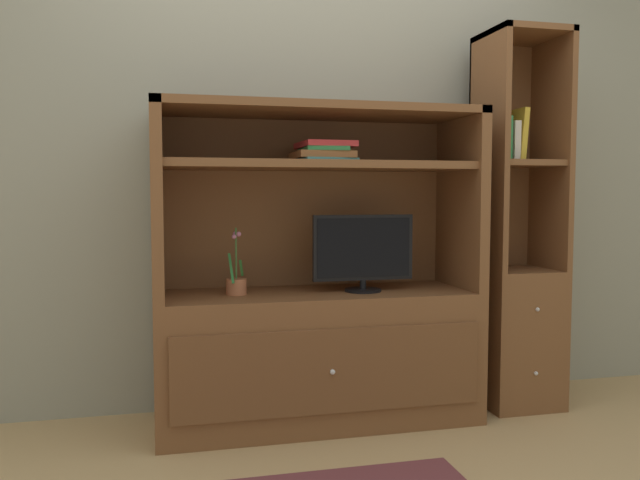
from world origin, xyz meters
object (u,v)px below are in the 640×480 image
tv_monitor (363,251)px  magazine_stack (323,152)px  potted_plant (236,283)px  upright_book_row (508,138)px  media_console (317,320)px  bookshelf_tall (516,280)px

tv_monitor → magazine_stack: 0.50m
magazine_stack → potted_plant: bearing=179.3°
tv_monitor → upright_book_row: upright_book_row is taller
media_console → tv_monitor: bearing=-13.4°
tv_monitor → magazine_stack: size_ratio=1.61×
media_console → bookshelf_tall: bookshelf_tall is taller
media_console → tv_monitor: (0.21, -0.05, 0.33)m
magazine_stack → tv_monitor: bearing=-12.7°
tv_monitor → bookshelf_tall: size_ratio=0.26×
potted_plant → magazine_stack: bearing=-0.7°
media_console → potted_plant: media_console is taller
media_console → magazine_stack: media_console is taller
tv_monitor → upright_book_row: (0.77, 0.04, 0.55)m
tv_monitor → upright_book_row: bearing=3.3°
media_console → tv_monitor: 0.40m
potted_plant → bookshelf_tall: 1.44m
upright_book_row → potted_plant: bearing=179.9°
tv_monitor → bookshelf_tall: bearing=3.6°
potted_plant → upright_book_row: upright_book_row is taller
media_console → bookshelf_tall: size_ratio=0.80×
media_console → potted_plant: (-0.39, -0.00, 0.19)m
potted_plant → upright_book_row: bearing=-0.1°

